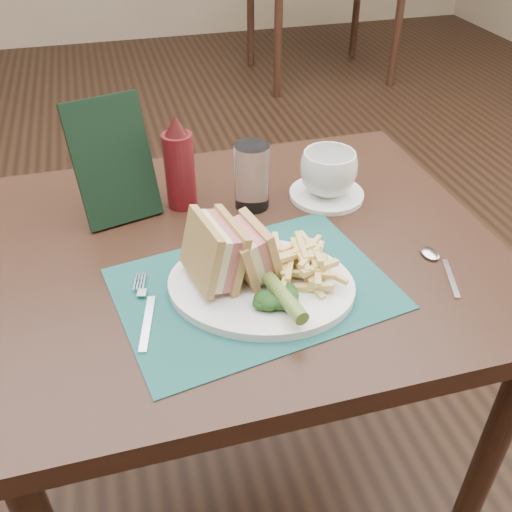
{
  "coord_description": "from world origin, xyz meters",
  "views": [
    {
      "loc": [
        -0.2,
        -1.31,
        1.34
      ],
      "look_at": [
        -0.01,
        -0.6,
        0.8
      ],
      "focal_mm": 40.0,
      "sensor_mm": 36.0,
      "label": 1
    }
  ],
  "objects_px": {
    "placemat": "(254,288)",
    "coffee_cup": "(328,173)",
    "drinking_glass": "(252,177)",
    "ketchup_bottle": "(179,162)",
    "sandwich_half_b": "(238,253)",
    "sandwich_half_a": "(201,254)",
    "saucer": "(326,194)",
    "table_main": "(246,383)",
    "check_presenter": "(113,161)",
    "plate": "(261,285)",
    "table_bg_right": "(321,17)"
  },
  "relations": [
    {
      "from": "placemat",
      "to": "coffee_cup",
      "type": "distance_m",
      "value": 0.33
    },
    {
      "from": "drinking_glass",
      "to": "ketchup_bottle",
      "type": "height_order",
      "value": "ketchup_bottle"
    },
    {
      "from": "sandwich_half_b",
      "to": "sandwich_half_a",
      "type": "bearing_deg",
      "value": 165.71
    },
    {
      "from": "saucer",
      "to": "drinking_glass",
      "type": "xyz_separation_m",
      "value": [
        -0.15,
        0.01,
        0.06
      ]
    },
    {
      "from": "table_main",
      "to": "saucer",
      "type": "relative_size",
      "value": 6.0
    },
    {
      "from": "coffee_cup",
      "to": "table_main",
      "type": "bearing_deg",
      "value": -150.28
    },
    {
      "from": "drinking_glass",
      "to": "check_presenter",
      "type": "distance_m",
      "value": 0.26
    },
    {
      "from": "plate",
      "to": "placemat",
      "type": "bearing_deg",
      "value": 171.89
    },
    {
      "from": "table_bg_right",
      "to": "table_main",
      "type": "bearing_deg",
      "value": -113.72
    },
    {
      "from": "table_bg_right",
      "to": "placemat",
      "type": "distance_m",
      "value": 3.24
    },
    {
      "from": "table_bg_right",
      "to": "plate",
      "type": "height_order",
      "value": "plate"
    },
    {
      "from": "placemat",
      "to": "check_presenter",
      "type": "height_order",
      "value": "check_presenter"
    },
    {
      "from": "plate",
      "to": "ketchup_bottle",
      "type": "distance_m",
      "value": 0.32
    },
    {
      "from": "saucer",
      "to": "ketchup_bottle",
      "type": "bearing_deg",
      "value": 170.63
    },
    {
      "from": "table_bg_right",
      "to": "sandwich_half_a",
      "type": "relative_size",
      "value": 7.94
    },
    {
      "from": "placemat",
      "to": "plate",
      "type": "distance_m",
      "value": 0.01
    },
    {
      "from": "table_bg_right",
      "to": "drinking_glass",
      "type": "relative_size",
      "value": 6.92
    },
    {
      "from": "placemat",
      "to": "coffee_cup",
      "type": "height_order",
      "value": "coffee_cup"
    },
    {
      "from": "placemat",
      "to": "ketchup_bottle",
      "type": "xyz_separation_m",
      "value": [
        -0.07,
        0.29,
        0.09
      ]
    },
    {
      "from": "drinking_glass",
      "to": "ketchup_bottle",
      "type": "distance_m",
      "value": 0.14
    },
    {
      "from": "check_presenter",
      "to": "sandwich_half_a",
      "type": "bearing_deg",
      "value": -82.51
    },
    {
      "from": "saucer",
      "to": "placemat",
      "type": "bearing_deg",
      "value": -132.25
    },
    {
      "from": "plate",
      "to": "drinking_glass",
      "type": "xyz_separation_m",
      "value": [
        0.05,
        0.25,
        0.06
      ]
    },
    {
      "from": "plate",
      "to": "saucer",
      "type": "height_order",
      "value": "plate"
    },
    {
      "from": "coffee_cup",
      "to": "check_presenter",
      "type": "relative_size",
      "value": 0.48
    },
    {
      "from": "placemat",
      "to": "sandwich_half_b",
      "type": "relative_size",
      "value": 4.47
    },
    {
      "from": "sandwich_half_b",
      "to": "table_main",
      "type": "bearing_deg",
      "value": 59.1
    },
    {
      "from": "sandwich_half_a",
      "to": "plate",
      "type": "bearing_deg",
      "value": -25.26
    },
    {
      "from": "sandwich_half_b",
      "to": "check_presenter",
      "type": "height_order",
      "value": "check_presenter"
    },
    {
      "from": "ketchup_bottle",
      "to": "check_presenter",
      "type": "xyz_separation_m",
      "value": [
        -0.12,
        -0.0,
        0.02
      ]
    },
    {
      "from": "check_presenter",
      "to": "drinking_glass",
      "type": "bearing_deg",
      "value": -23.11
    },
    {
      "from": "plate",
      "to": "coffee_cup",
      "type": "distance_m",
      "value": 0.33
    },
    {
      "from": "drinking_glass",
      "to": "coffee_cup",
      "type": "bearing_deg",
      "value": -2.5
    },
    {
      "from": "sandwich_half_b",
      "to": "check_presenter",
      "type": "relative_size",
      "value": 0.41
    },
    {
      "from": "saucer",
      "to": "check_presenter",
      "type": "height_order",
      "value": "check_presenter"
    },
    {
      "from": "sandwich_half_b",
      "to": "coffee_cup",
      "type": "height_order",
      "value": "sandwich_half_b"
    },
    {
      "from": "table_bg_right",
      "to": "plate",
      "type": "distance_m",
      "value": 3.24
    },
    {
      "from": "placemat",
      "to": "coffee_cup",
      "type": "relative_size",
      "value": 3.81
    },
    {
      "from": "table_main",
      "to": "drinking_glass",
      "type": "xyz_separation_m",
      "value": [
        0.05,
        0.12,
        0.44
      ]
    },
    {
      "from": "table_main",
      "to": "sandwich_half_b",
      "type": "distance_m",
      "value": 0.46
    },
    {
      "from": "sandwich_half_a",
      "to": "table_bg_right",
      "type": "bearing_deg",
      "value": 54.43
    },
    {
      "from": "table_main",
      "to": "ketchup_bottle",
      "type": "distance_m",
      "value": 0.5
    },
    {
      "from": "check_presenter",
      "to": "saucer",
      "type": "bearing_deg",
      "value": -20.77
    },
    {
      "from": "table_main",
      "to": "table_bg_right",
      "type": "height_order",
      "value": "same"
    },
    {
      "from": "sandwich_half_a",
      "to": "drinking_glass",
      "type": "bearing_deg",
      "value": 47.21
    },
    {
      "from": "table_bg_right",
      "to": "saucer",
      "type": "height_order",
      "value": "saucer"
    },
    {
      "from": "sandwich_half_a",
      "to": "sandwich_half_b",
      "type": "xyz_separation_m",
      "value": [
        0.06,
        -0.0,
        -0.01
      ]
    },
    {
      "from": "table_main",
      "to": "check_presenter",
      "type": "relative_size",
      "value": 3.89
    },
    {
      "from": "placemat",
      "to": "saucer",
      "type": "distance_m",
      "value": 0.33
    },
    {
      "from": "plate",
      "to": "sandwich_half_a",
      "type": "height_order",
      "value": "sandwich_half_a"
    }
  ]
}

